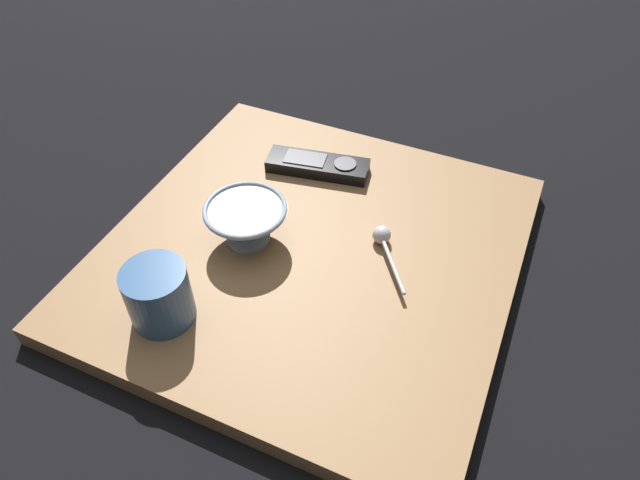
# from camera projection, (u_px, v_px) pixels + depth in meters

# --- Properties ---
(ground_plane) EXTENTS (6.00, 6.00, 0.00)m
(ground_plane) POSITION_uv_depth(u_px,v_px,m) (311.00, 261.00, 0.90)
(ground_plane) COLOR black
(table) EXTENTS (0.61, 0.60, 0.03)m
(table) POSITION_uv_depth(u_px,v_px,m) (311.00, 253.00, 0.89)
(table) COLOR #936D47
(table) RESTS_ON ground
(cereal_bowl) EXTENTS (0.13, 0.13, 0.06)m
(cereal_bowl) POSITION_uv_depth(u_px,v_px,m) (246.00, 221.00, 0.86)
(cereal_bowl) COLOR #8C9EAD
(cereal_bowl) RESTS_ON table
(coffee_mug) EXTENTS (0.09, 0.09, 0.09)m
(coffee_mug) POSITION_uv_depth(u_px,v_px,m) (159.00, 295.00, 0.75)
(coffee_mug) COLOR #33598C
(coffee_mug) RESTS_ON table
(teaspoon) EXTENTS (0.11, 0.08, 0.03)m
(teaspoon) POSITION_uv_depth(u_px,v_px,m) (383.00, 239.00, 0.87)
(teaspoon) COLOR silver
(teaspoon) RESTS_ON table
(tv_remote_near) EXTENTS (0.09, 0.18, 0.03)m
(tv_remote_near) POSITION_uv_depth(u_px,v_px,m) (318.00, 165.00, 1.00)
(tv_remote_near) COLOR black
(tv_remote_near) RESTS_ON table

